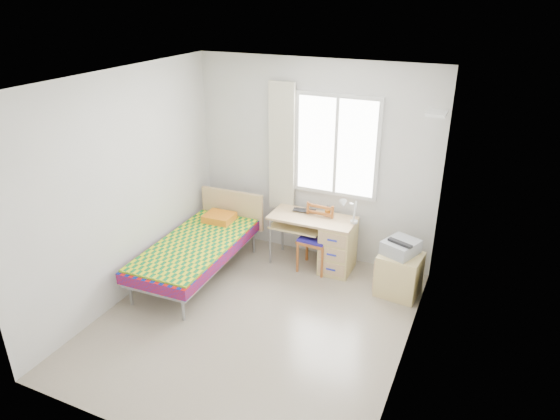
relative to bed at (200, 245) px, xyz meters
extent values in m
plane|color=#BCAD93|center=(1.07, -0.61, -0.40)|extent=(3.50, 3.50, 0.00)
plane|color=white|center=(1.07, -0.61, 2.20)|extent=(3.50, 3.50, 0.00)
plane|color=silver|center=(1.07, 1.14, 0.90)|extent=(3.20, 0.00, 3.20)
plane|color=silver|center=(-0.53, -0.61, 0.90)|extent=(0.00, 3.50, 3.50)
plane|color=silver|center=(2.67, -0.61, 0.90)|extent=(0.00, 3.50, 3.50)
cube|color=white|center=(1.37, 1.12, 1.15)|extent=(1.10, 0.04, 1.30)
cube|color=white|center=(1.37, 1.11, 1.15)|extent=(1.00, 0.02, 1.20)
cube|color=white|center=(1.37, 1.11, 1.15)|extent=(0.04, 0.02, 1.20)
cube|color=beige|center=(0.65, 1.07, 1.05)|extent=(0.35, 0.05, 1.70)
cube|color=white|center=(2.56, 0.79, 1.75)|extent=(0.20, 0.32, 0.03)
cube|color=#93969B|center=(0.00, -0.07, -0.08)|extent=(0.91, 1.92, 0.06)
cube|color=red|center=(0.00, -0.07, 0.00)|extent=(0.95, 1.94, 0.13)
cube|color=yellow|center=(0.00, -0.09, 0.07)|extent=(0.93, 1.82, 0.03)
cube|color=tan|center=(0.00, 0.85, 0.17)|extent=(0.92, 0.08, 0.52)
cube|color=orange|center=(-0.05, 0.58, 0.13)|extent=(0.39, 0.33, 0.09)
cylinder|color=#93969B|center=(-0.36, -0.92, -0.25)|extent=(0.04, 0.04, 0.30)
cylinder|color=#93969B|center=(0.36, 0.78, -0.25)|extent=(0.04, 0.04, 0.30)
cube|color=tan|center=(1.20, 0.80, 0.26)|extent=(1.10, 0.51, 0.03)
cube|color=#D8C06E|center=(1.55, 0.80, -0.08)|extent=(0.39, 0.48, 0.65)
cube|color=#D8C06E|center=(1.00, 0.80, 0.12)|extent=(0.66, 0.47, 0.02)
cylinder|color=#93969B|center=(0.69, 0.60, -0.08)|extent=(0.03, 0.03, 0.65)
cylinder|color=#93969B|center=(0.69, 1.00, -0.08)|extent=(0.03, 0.03, 0.65)
cube|color=#AC5421|center=(1.27, 0.71, 0.01)|extent=(0.39, 0.39, 0.04)
cube|color=navy|center=(1.27, 0.71, 0.04)|extent=(0.37, 0.37, 0.04)
cube|color=#AC5421|center=(1.27, 0.87, 0.27)|extent=(0.33, 0.05, 0.37)
cylinder|color=#AC5421|center=(1.10, 0.54, -0.20)|extent=(0.03, 0.03, 0.41)
cylinder|color=#AC5421|center=(1.44, 0.87, 0.02)|extent=(0.04, 0.04, 0.85)
cube|color=#D8C06E|center=(2.39, 0.58, -0.14)|extent=(0.51, 0.47, 0.52)
cube|color=tan|center=(2.15, 0.58, -0.02)|extent=(0.05, 0.39, 0.19)
cube|color=tan|center=(2.15, 0.58, -0.24)|extent=(0.05, 0.39, 0.19)
cube|color=#A7ABAF|center=(2.36, 0.62, 0.20)|extent=(0.45, 0.48, 0.16)
cube|color=black|center=(2.36, 0.62, 0.28)|extent=(0.36, 0.39, 0.02)
imported|color=black|center=(1.04, 0.88, 0.29)|extent=(0.32, 0.24, 0.02)
cylinder|color=orange|center=(1.36, 0.92, 0.32)|extent=(0.08, 0.08, 0.08)
cylinder|color=white|center=(1.73, 0.86, 0.29)|extent=(0.09, 0.09, 0.03)
cylinder|color=white|center=(1.73, 0.86, 0.43)|extent=(0.02, 0.11, 0.26)
cylinder|color=white|center=(1.71, 0.78, 0.56)|extent=(0.12, 0.23, 0.11)
cone|color=white|center=(1.63, 0.68, 0.59)|extent=(0.13, 0.15, 0.12)
imported|color=gray|center=(0.97, 0.81, 0.19)|extent=(0.21, 0.24, 0.02)
camera|label=1|loc=(3.18, -4.61, 2.94)|focal=32.00mm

